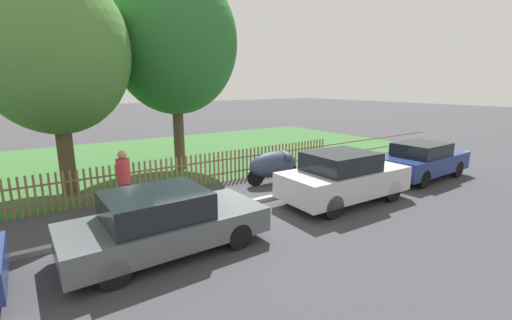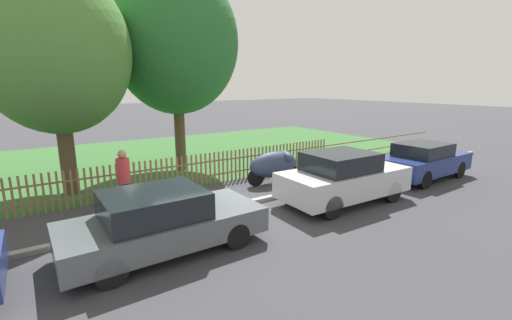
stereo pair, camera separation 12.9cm
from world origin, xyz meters
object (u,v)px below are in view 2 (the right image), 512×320
(tree_behind_motorcycle, at_px, (55,50))
(covered_motorcycle, at_px, (275,164))
(tree_mid_park, at_px, (175,42))
(parked_car_navy_estate, at_px, (343,177))
(pedestrian_near_fence, at_px, (124,178))
(parked_car_red_compact, at_px, (424,160))
(parked_car_black_saloon, at_px, (162,221))

(tree_behind_motorcycle, bearing_deg, covered_motorcycle, -24.69)
(tree_behind_motorcycle, xyz_separation_m, tree_mid_park, (4.23, 1.01, 0.62))
(parked_car_navy_estate, distance_m, tree_mid_park, 8.29)
(pedestrian_near_fence, bearing_deg, parked_car_red_compact, -61.00)
(covered_motorcycle, relative_size, tree_mid_park, 0.26)
(covered_motorcycle, xyz_separation_m, tree_mid_park, (-1.99, 3.87, 4.40))
(covered_motorcycle, distance_m, tree_mid_park, 6.18)
(covered_motorcycle, distance_m, pedestrian_near_fence, 5.16)
(parked_car_navy_estate, height_order, tree_mid_park, tree_mid_park)
(parked_car_black_saloon, height_order, parked_car_red_compact, parked_car_red_compact)
(parked_car_navy_estate, bearing_deg, parked_car_black_saloon, -178.61)
(parked_car_navy_estate, bearing_deg, covered_motorcycle, 100.71)
(parked_car_red_compact, distance_m, tree_mid_park, 10.50)
(covered_motorcycle, relative_size, pedestrian_near_fence, 1.18)
(pedestrian_near_fence, bearing_deg, parked_car_black_saloon, -134.48)
(parked_car_black_saloon, relative_size, parked_car_red_compact, 1.05)
(parked_car_red_compact, relative_size, tree_behind_motorcycle, 0.56)
(covered_motorcycle, bearing_deg, parked_car_red_compact, -23.18)
(parked_car_navy_estate, xyz_separation_m, parked_car_red_compact, (4.54, 0.13, -0.07))
(parked_car_navy_estate, xyz_separation_m, tree_behind_motorcycle, (-6.66, 5.64, 3.70))
(parked_car_black_saloon, xyz_separation_m, parked_car_navy_estate, (5.52, -0.02, 0.11))
(parked_car_black_saloon, distance_m, parked_car_red_compact, 10.06)
(tree_behind_motorcycle, bearing_deg, parked_car_navy_estate, -40.26)
(parked_car_black_saloon, relative_size, pedestrian_near_fence, 2.38)
(parked_car_black_saloon, bearing_deg, covered_motorcycle, 27.82)
(parked_car_black_saloon, distance_m, parked_car_navy_estate, 5.52)
(tree_behind_motorcycle, bearing_deg, parked_car_red_compact, -26.20)
(parked_car_black_saloon, bearing_deg, tree_behind_motorcycle, 100.76)
(parked_car_black_saloon, height_order, tree_behind_motorcycle, tree_behind_motorcycle)
(tree_mid_park, xyz_separation_m, pedestrian_near_fence, (-3.17, -3.82, -4.11))
(parked_car_navy_estate, height_order, tree_behind_motorcycle, tree_behind_motorcycle)
(parked_car_navy_estate, relative_size, covered_motorcycle, 1.97)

